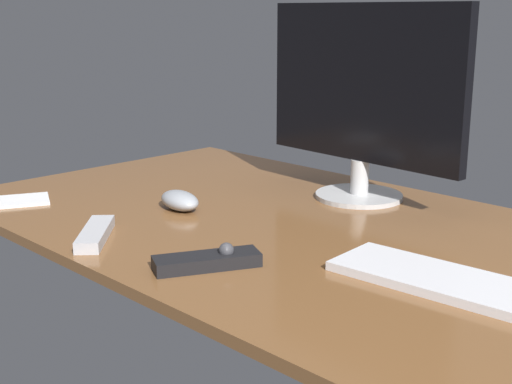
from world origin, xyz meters
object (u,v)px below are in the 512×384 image
(computer_mouse, at_px, (180,200))
(media_remote, at_px, (208,260))
(keyboard, at_px, (448,282))
(tv_remote, at_px, (95,234))
(monitor, at_px, (361,94))
(notepad, at_px, (17,201))

(computer_mouse, distance_m, media_remote, 0.36)
(keyboard, bearing_deg, tv_remote, -160.30)
(monitor, distance_m, keyboard, 0.58)
(media_remote, bearing_deg, notepad, 119.85)
(computer_mouse, bearing_deg, tv_remote, -68.57)
(monitor, relative_size, media_remote, 2.87)
(monitor, height_order, media_remote, monitor)
(computer_mouse, height_order, notepad, computer_mouse)
(computer_mouse, height_order, media_remote, same)
(computer_mouse, distance_m, notepad, 0.37)
(monitor, distance_m, notepad, 0.80)
(computer_mouse, xyz_separation_m, media_remote, (0.31, -0.19, -0.01))
(keyboard, relative_size, media_remote, 2.01)
(tv_remote, bearing_deg, media_remote, 54.32)
(tv_remote, bearing_deg, keyboard, 67.05)
(keyboard, height_order, media_remote, media_remote)
(keyboard, bearing_deg, computer_mouse, 177.53)
(keyboard, bearing_deg, media_remote, -151.56)
(tv_remote, bearing_deg, notepad, -140.10)
(media_remote, distance_m, tv_remote, 0.26)
(monitor, xyz_separation_m, computer_mouse, (-0.21, -0.35, -0.21))
(monitor, bearing_deg, computer_mouse, -117.41)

